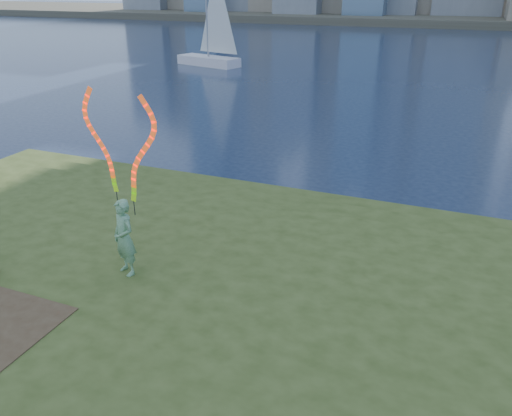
% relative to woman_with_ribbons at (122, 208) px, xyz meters
% --- Properties ---
extents(ground, '(320.00, 320.00, 0.00)m').
position_rel_woman_with_ribbons_xyz_m(ground, '(0.49, 0.28, -2.22)').
color(ground, '#19253F').
rests_on(ground, ground).
extents(grassy_knoll, '(20.00, 18.00, 0.80)m').
position_rel_woman_with_ribbons_xyz_m(grassy_knoll, '(0.49, -2.01, -1.88)').
color(grassy_knoll, '#384719').
rests_on(grassy_knoll, ground).
extents(far_shore, '(320.00, 40.00, 1.20)m').
position_rel_woman_with_ribbons_xyz_m(far_shore, '(0.49, 95.28, -1.62)').
color(far_shore, '#4E4939').
rests_on(far_shore, ground).
extents(woman_with_ribbons, '(1.87, 0.86, 3.98)m').
position_rel_woman_with_ribbons_xyz_m(woman_with_ribbons, '(0.00, 0.00, 0.00)').
color(woman_with_ribbons, '#1C6D20').
rests_on(woman_with_ribbons, grassy_knoll).
extents(sailboat, '(5.86, 3.19, 8.84)m').
position_rel_woman_with_ribbons_xyz_m(sailboat, '(-13.51, 30.38, -0.70)').
color(sailboat, white).
rests_on(sailboat, ground).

